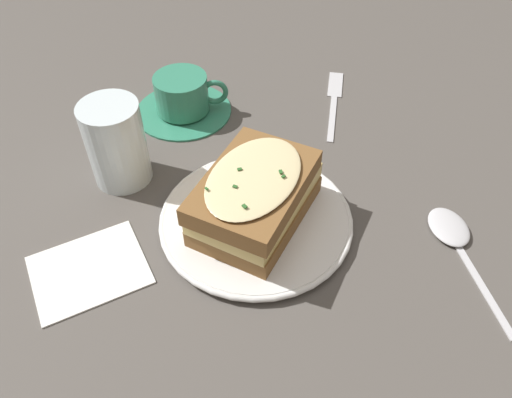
{
  "coord_description": "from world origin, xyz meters",
  "views": [
    {
      "loc": [
        -0.16,
        -0.37,
        0.45
      ],
      "look_at": [
        -0.02,
        -0.01,
        0.04
      ],
      "focal_mm": 35.0,
      "sensor_mm": 36.0,
      "label": 1
    }
  ],
  "objects_px": {
    "dinner_plate": "(256,220)",
    "sandwich": "(255,197)",
    "teacup_with_saucer": "(183,98)",
    "spoon": "(452,233)",
    "water_glass": "(116,144)",
    "napkin": "(89,269)",
    "fork": "(334,96)"
  },
  "relations": [
    {
      "from": "fork",
      "to": "teacup_with_saucer",
      "type": "bearing_deg",
      "value": -161.27
    },
    {
      "from": "sandwich",
      "to": "water_glass",
      "type": "distance_m",
      "value": 0.19
    },
    {
      "from": "sandwich",
      "to": "spoon",
      "type": "distance_m",
      "value": 0.23
    },
    {
      "from": "fork",
      "to": "spoon",
      "type": "distance_m",
      "value": 0.3
    },
    {
      "from": "sandwich",
      "to": "spoon",
      "type": "height_order",
      "value": "sandwich"
    },
    {
      "from": "sandwich",
      "to": "teacup_with_saucer",
      "type": "distance_m",
      "value": 0.25
    },
    {
      "from": "teacup_with_saucer",
      "to": "water_glass",
      "type": "height_order",
      "value": "water_glass"
    },
    {
      "from": "dinner_plate",
      "to": "sandwich",
      "type": "relative_size",
      "value": 1.25
    },
    {
      "from": "dinner_plate",
      "to": "sandwich",
      "type": "distance_m",
      "value": 0.04
    },
    {
      "from": "water_glass",
      "to": "teacup_with_saucer",
      "type": "bearing_deg",
      "value": 44.23
    },
    {
      "from": "water_glass",
      "to": "fork",
      "type": "distance_m",
      "value": 0.35
    },
    {
      "from": "fork",
      "to": "spoon",
      "type": "relative_size",
      "value": 0.91
    },
    {
      "from": "sandwich",
      "to": "dinner_plate",
      "type": "bearing_deg",
      "value": 44.32
    },
    {
      "from": "dinner_plate",
      "to": "fork",
      "type": "bearing_deg",
      "value": 44.02
    },
    {
      "from": "sandwich",
      "to": "fork",
      "type": "bearing_deg",
      "value": 44.02
    },
    {
      "from": "teacup_with_saucer",
      "to": "spoon",
      "type": "xyz_separation_m",
      "value": [
        0.23,
        -0.34,
        -0.02
      ]
    },
    {
      "from": "sandwich",
      "to": "napkin",
      "type": "relative_size",
      "value": 1.53
    },
    {
      "from": "dinner_plate",
      "to": "water_glass",
      "type": "relative_size",
      "value": 2.07
    },
    {
      "from": "water_glass",
      "to": "napkin",
      "type": "bearing_deg",
      "value": -115.33
    },
    {
      "from": "dinner_plate",
      "to": "napkin",
      "type": "height_order",
      "value": "dinner_plate"
    },
    {
      "from": "dinner_plate",
      "to": "sandwich",
      "type": "height_order",
      "value": "sandwich"
    },
    {
      "from": "fork",
      "to": "napkin",
      "type": "bearing_deg",
      "value": -123.63
    },
    {
      "from": "dinner_plate",
      "to": "fork",
      "type": "height_order",
      "value": "dinner_plate"
    },
    {
      "from": "teacup_with_saucer",
      "to": "napkin",
      "type": "relative_size",
      "value": 1.19
    },
    {
      "from": "sandwich",
      "to": "fork",
      "type": "relative_size",
      "value": 1.13
    },
    {
      "from": "water_glass",
      "to": "spoon",
      "type": "bearing_deg",
      "value": -35.09
    },
    {
      "from": "dinner_plate",
      "to": "teacup_with_saucer",
      "type": "distance_m",
      "value": 0.25
    },
    {
      "from": "dinner_plate",
      "to": "napkin",
      "type": "xyz_separation_m",
      "value": [
        -0.2,
        0.0,
        -0.01
      ]
    },
    {
      "from": "dinner_plate",
      "to": "sandwich",
      "type": "xyz_separation_m",
      "value": [
        -0.0,
        -0.0,
        0.04
      ]
    },
    {
      "from": "teacup_with_saucer",
      "to": "napkin",
      "type": "xyz_separation_m",
      "value": [
        -0.17,
        -0.24,
        -0.02
      ]
    },
    {
      "from": "fork",
      "to": "spoon",
      "type": "xyz_separation_m",
      "value": [
        0.0,
        -0.3,
        0.0
      ]
    },
    {
      "from": "sandwich",
      "to": "fork",
      "type": "distance_m",
      "value": 0.29
    }
  ]
}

